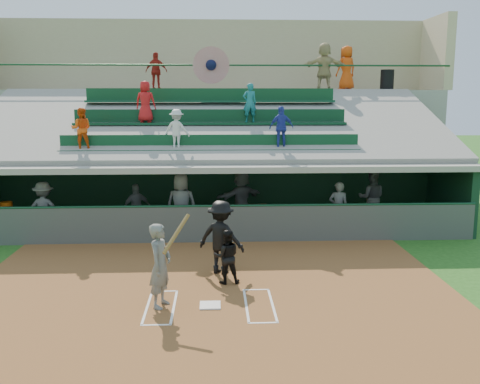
{
  "coord_description": "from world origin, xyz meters",
  "views": [
    {
      "loc": [
        0.12,
        -10.53,
        4.29
      ],
      "look_at": [
        0.79,
        3.5,
        1.8
      ],
      "focal_mm": 40.0,
      "sensor_mm": 36.0,
      "label": 1
    }
  ],
  "objects_px": {
    "home_plate": "(210,305)",
    "batter_at_plate": "(161,265)",
    "catcher": "(227,257)",
    "white_table": "(8,223)",
    "trash_bin": "(387,80)",
    "water_cooler": "(7,208)"
  },
  "relations": [
    {
      "from": "home_plate",
      "to": "batter_at_plate",
      "type": "height_order",
      "value": "batter_at_plate"
    },
    {
      "from": "batter_at_plate",
      "to": "catcher",
      "type": "bearing_deg",
      "value": 44.48
    },
    {
      "from": "white_table",
      "to": "trash_bin",
      "type": "height_order",
      "value": "trash_bin"
    },
    {
      "from": "water_cooler",
      "to": "white_table",
      "type": "bearing_deg",
      "value": -91.26
    },
    {
      "from": "home_plate",
      "to": "catcher",
      "type": "distance_m",
      "value": 1.57
    },
    {
      "from": "white_table",
      "to": "water_cooler",
      "type": "relative_size",
      "value": 1.91
    },
    {
      "from": "home_plate",
      "to": "batter_at_plate",
      "type": "relative_size",
      "value": 0.22
    },
    {
      "from": "white_table",
      "to": "trash_bin",
      "type": "xyz_separation_m",
      "value": [
        13.96,
        6.05,
        4.67
      ]
    },
    {
      "from": "catcher",
      "to": "batter_at_plate",
      "type": "bearing_deg",
      "value": 40.38
    },
    {
      "from": "home_plate",
      "to": "trash_bin",
      "type": "relative_size",
      "value": 0.5
    },
    {
      "from": "catcher",
      "to": "trash_bin",
      "type": "bearing_deg",
      "value": -127.04
    },
    {
      "from": "water_cooler",
      "to": "trash_bin",
      "type": "xyz_separation_m",
      "value": [
        13.96,
        6.04,
        4.17
      ]
    },
    {
      "from": "batter_at_plate",
      "to": "catcher",
      "type": "height_order",
      "value": "batter_at_plate"
    },
    {
      "from": "batter_at_plate",
      "to": "catcher",
      "type": "relative_size",
      "value": 1.54
    },
    {
      "from": "trash_bin",
      "to": "water_cooler",
      "type": "bearing_deg",
      "value": -156.6
    },
    {
      "from": "batter_at_plate",
      "to": "water_cooler",
      "type": "relative_size",
      "value": 5.22
    },
    {
      "from": "white_table",
      "to": "water_cooler",
      "type": "bearing_deg",
      "value": 97.39
    },
    {
      "from": "batter_at_plate",
      "to": "water_cooler",
      "type": "xyz_separation_m",
      "value": [
        -5.46,
        6.3,
        -0.05
      ]
    },
    {
      "from": "catcher",
      "to": "home_plate",
      "type": "bearing_deg",
      "value": 70.89
    },
    {
      "from": "white_table",
      "to": "home_plate",
      "type": "bearing_deg",
      "value": -35.68
    },
    {
      "from": "catcher",
      "to": "white_table",
      "type": "relative_size",
      "value": 1.78
    },
    {
      "from": "batter_at_plate",
      "to": "trash_bin",
      "type": "relative_size",
      "value": 2.29
    }
  ]
}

